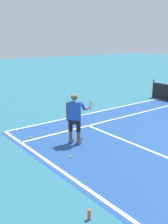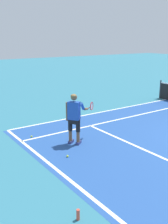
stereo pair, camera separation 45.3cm
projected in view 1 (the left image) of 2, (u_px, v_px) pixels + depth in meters
The scene contains 7 objects.
line_baseline at pixel (100, 197), 5.97m from camera, with size 10.98×0.10×0.01m, color white.
line_singles_left at pixel (118, 118), 11.86m from camera, with size 0.10×9.35×0.01m, color white.
line_doubles_left at pixel (98, 112), 12.90m from camera, with size 0.10×9.35×0.01m, color white.
tennis_player at pixel (75, 116), 8.74m from camera, with size 0.60×1.21×1.71m.
tennis_ball_near_feet at pixel (70, 156), 7.96m from camera, with size 0.07×0.07×0.07m, color #CCE02D.
tennis_ball_by_baseline at pixel (31, 137), 9.48m from camera, with size 0.07×0.07×0.07m, color #CCE02D.
water_bottle at pixel (89, 215), 5.22m from camera, with size 0.07×0.07×0.23m, color #E04C38.
Camera 1 is at (3.92, -9.43, 3.45)m, focal length 42.76 mm.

